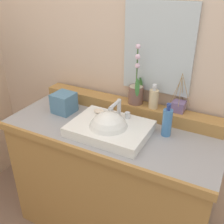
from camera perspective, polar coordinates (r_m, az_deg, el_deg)
wall_back at (r=1.76m, az=6.15°, el=13.82°), size 3.18×0.20×2.47m
vanity_cabinet at (r=1.83m, az=0.09°, el=-14.50°), size 1.28×0.57×0.84m
back_ledge at (r=1.73m, az=3.36°, el=1.13°), size 1.21×0.11×0.08m
sink_basin at (r=1.50m, az=-0.61°, el=-3.84°), size 0.44×0.33×0.26m
soap_bar at (r=1.61m, az=-2.77°, el=0.15°), size 0.07×0.04×0.02m
potted_plant at (r=1.66m, az=5.18°, el=4.46°), size 0.09×0.12×0.37m
soap_dispenser at (r=1.62m, az=8.93°, el=2.92°), size 0.06×0.06×0.15m
reed_diffuser at (r=1.62m, az=14.08°, el=1.27°), size 0.12×0.10×0.24m
lotion_bottle at (r=1.49m, az=11.73°, el=-2.10°), size 0.05×0.06×0.20m
tissue_box at (r=1.75m, az=-10.27°, el=1.95°), size 0.14×0.14×0.13m
mirror at (r=1.60m, az=9.85°, el=13.19°), size 0.42×0.02×0.53m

